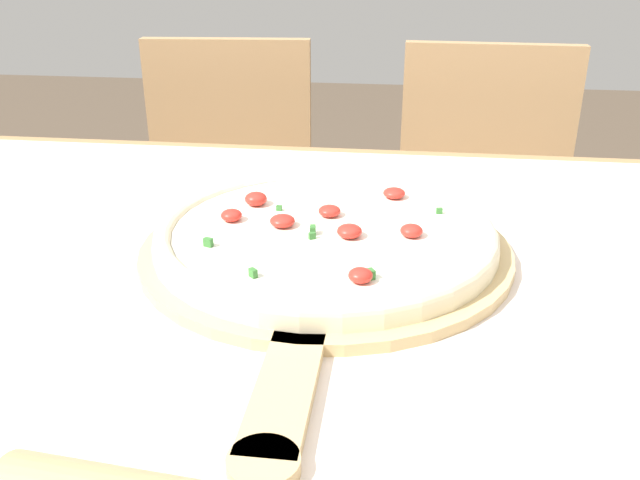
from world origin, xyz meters
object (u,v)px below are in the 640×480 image
object	(u,v)px
pizza_peel	(322,255)
chair_left	(228,211)
chair_right	(481,223)
pizza	(323,233)

from	to	relation	value
pizza_peel	chair_left	size ratio (longest dim) A/B	0.63
chair_right	pizza_peel	bearing A→B (deg)	-106.80
pizza_peel	pizza	xyz separation A→B (m)	(-0.00, 0.02, 0.02)
pizza	pizza_peel	bearing A→B (deg)	-89.90
pizza_peel	chair_right	distance (m)	0.86
pizza	chair_left	distance (m)	0.87
pizza_peel	chair_left	distance (m)	0.87
pizza	chair_right	xyz separation A→B (m)	(0.26, 0.75, -0.29)
chair_left	chair_right	world-z (taller)	same
pizza_peel	pizza	distance (m)	0.02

